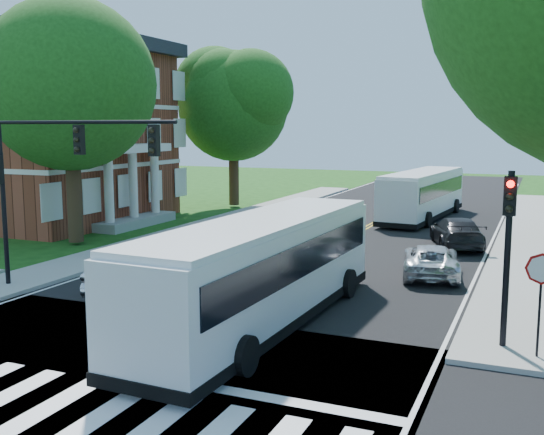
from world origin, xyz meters
The scene contains 21 objects.
ground centered at (0.00, 0.00, 0.00)m, with size 140.00×140.00×0.00m, color #154210.
road centered at (0.00, 18.00, 0.01)m, with size 14.00×96.00×0.01m, color black.
cross_road centered at (0.00, 0.00, 0.01)m, with size 60.00×12.00×0.01m, color black.
center_line centered at (0.00, 22.00, 0.01)m, with size 0.36×70.00×0.01m, color gold.
edge_line_w centered at (-6.80, 22.00, 0.01)m, with size 0.12×70.00×0.01m, color silver.
edge_line_e centered at (6.80, 22.00, 0.01)m, with size 0.12×70.00×0.01m, color silver.
crosswalk centered at (0.00, -0.50, 0.02)m, with size 12.60×3.00×0.01m, color silver.
stop_bar centered at (3.50, 1.60, 0.02)m, with size 6.60×0.40×0.01m, color silver.
sidewalk_nw centered at (-8.30, 25.00, 0.07)m, with size 2.60×40.00×0.15m, color gray.
sidewalk_ne centered at (8.30, 25.00, 0.07)m, with size 2.60×40.00×0.15m, color gray.
tree_west_near centered at (-11.50, 14.00, 7.53)m, with size 8.00×8.00×11.40m.
tree_west_far centered at (-11.00, 30.00, 7.00)m, with size 7.60×7.60×10.67m.
brick_building centered at (-21.95, 20.00, 5.42)m, with size 20.00×13.00×10.80m.
signal_nw centered at (-5.86, 6.43, 4.38)m, with size 7.15×0.46×5.66m.
signal_ne centered at (8.20, 6.44, 2.96)m, with size 0.30×0.46×4.40m.
stop_sign centered at (9.00, 5.98, 2.03)m, with size 0.76×0.08×2.53m.
bus_lead centered at (1.77, 6.10, 1.62)m, with size 3.17×11.84×3.04m.
bus_follow centered at (2.24, 29.35, 1.54)m, with size 3.48×11.39×2.90m.
hatchback centered at (-4.07, 7.80, 0.68)m, with size 1.42×4.06×1.34m, color silver.
suv centered at (5.20, 14.05, 0.61)m, with size 1.99×4.32×1.20m, color silver.
dark_sedan centered at (5.35, 20.50, 0.71)m, with size 1.96×4.81×1.40m, color black.
Camera 1 is at (8.87, -9.93, 5.61)m, focal length 42.00 mm.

